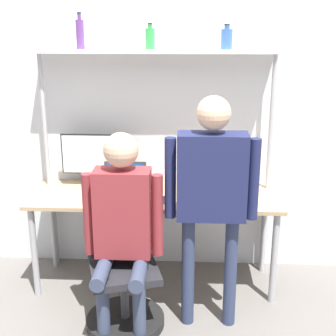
% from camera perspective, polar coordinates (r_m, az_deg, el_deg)
% --- Properties ---
extents(ground_plane, '(12.00, 12.00, 0.00)m').
position_cam_1_polar(ground_plane, '(3.78, -1.92, -16.15)').
color(ground_plane, slate).
extents(wall_back, '(8.00, 0.06, 2.70)m').
position_cam_1_polar(wall_back, '(3.94, -1.24, 6.52)').
color(wall_back, silver).
rests_on(wall_back, ground_plane).
extents(desk, '(1.97, 0.66, 0.77)m').
position_cam_1_polar(desk, '(3.77, -1.58, -4.29)').
color(desk, tan).
rests_on(desk, ground_plane).
extents(shelf_unit, '(1.87, 0.26, 1.89)m').
position_cam_1_polar(shelf_unit, '(3.73, -1.46, 9.94)').
color(shelf_unit, white).
rests_on(shelf_unit, ground_plane).
extents(monitor, '(0.56, 0.19, 0.44)m').
position_cam_1_polar(monitor, '(3.90, -8.85, 1.32)').
color(monitor, black).
rests_on(monitor, desk).
extents(laptop, '(0.33, 0.26, 0.27)m').
position_cam_1_polar(laptop, '(3.68, -5.32, -2.41)').
color(laptop, '#333338').
rests_on(laptop, desk).
extents(cell_phone, '(0.07, 0.15, 0.01)m').
position_cam_1_polar(cell_phone, '(3.61, -0.86, -3.89)').
color(cell_phone, black).
rests_on(cell_phone, desk).
extents(office_chair, '(0.57, 0.57, 0.91)m').
position_cam_1_polar(office_chair, '(3.46, -5.42, -14.26)').
color(office_chair, black).
rests_on(office_chair, ground_plane).
extents(person_seated, '(0.55, 0.48, 1.41)m').
position_cam_1_polar(person_seated, '(3.16, -5.60, -6.09)').
color(person_seated, '#38425B').
rests_on(person_seated, ground_plane).
extents(person_standing, '(0.62, 0.22, 1.65)m').
position_cam_1_polar(person_standing, '(3.11, 5.34, -2.05)').
color(person_standing, '#2D3856').
rests_on(person_standing, ground_plane).
extents(bottle_blue, '(0.09, 0.09, 0.19)m').
position_cam_1_polar(bottle_blue, '(3.70, 7.16, 15.36)').
color(bottle_blue, '#335999').
rests_on(bottle_blue, shelf_unit).
extents(bottle_green, '(0.07, 0.07, 0.20)m').
position_cam_1_polar(bottle_green, '(3.71, -2.20, 15.53)').
color(bottle_green, '#2D8C3F').
rests_on(bottle_green, shelf_unit).
extents(bottle_purple, '(0.06, 0.06, 0.28)m').
position_cam_1_polar(bottle_purple, '(3.79, -10.67, 15.80)').
color(bottle_purple, '#593372').
rests_on(bottle_purple, shelf_unit).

